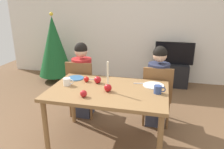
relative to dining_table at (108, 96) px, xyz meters
The scene contains 20 objects.
ground_plane 0.67m from the dining_table, ahead, with size 7.68×7.68×0.00m, color brown.
back_wall 2.68m from the dining_table, 90.00° to the left, with size 6.40×0.10×2.60m, color silver.
dining_table is the anchor object (origin of this frame).
chair_left 0.85m from the dining_table, 133.47° to the left, with size 0.40×0.40×0.90m.
chair_right 0.84m from the dining_table, 47.17° to the left, with size 0.40×0.40×0.90m.
person_left_child 0.87m from the dining_table, 131.99° to the left, with size 0.30×0.30×1.17m.
person_right_child 0.86m from the dining_table, 48.65° to the left, with size 0.30×0.30×1.17m.
tv_stand 2.48m from the dining_table, 70.14° to the left, with size 0.64×0.40×0.48m, color black.
tv 2.45m from the dining_table, 70.15° to the left, with size 0.79×0.05×0.46m.
christmas_tree 2.68m from the dining_table, 131.11° to the left, with size 0.74×0.74×1.52m.
candle_centerpiece 0.17m from the dining_table, 77.15° to the right, with size 0.09×0.09×0.36m.
plate_left 0.59m from the dining_table, 153.06° to the left, with size 0.22×0.22×0.01m, color teal.
plate_right 0.58m from the dining_table, 24.83° to the left, with size 0.26×0.26×0.01m, color white.
mug_left 0.54m from the dining_table, behind, with size 0.13×0.09×0.09m.
mug_right 0.59m from the dining_table, ahead, with size 0.13×0.09×0.09m.
fork_left 0.45m from the dining_table, 142.82° to the left, with size 0.18×0.01×0.01m, color silver.
fork_right 0.46m from the dining_table, 38.12° to the left, with size 0.18×0.01×0.01m, color silver.
apple_near_candle 0.36m from the dining_table, 127.32° to the right, with size 0.08×0.08×0.08m, color #AF1B20.
apple_by_left_plate 0.28m from the dining_table, 136.97° to the left, with size 0.09×0.09×0.09m, color #B1141A.
apple_by_right_mug 0.40m from the dining_table, 151.45° to the left, with size 0.07×0.07×0.07m, color red.
Camera 1 is at (0.61, -2.31, 1.75)m, focal length 34.93 mm.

